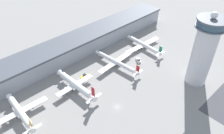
{
  "coord_description": "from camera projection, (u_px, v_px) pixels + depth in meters",
  "views": [
    {
      "loc": [
        -69.81,
        -68.27,
        108.18
      ],
      "look_at": [
        19.23,
        25.04,
        8.96
      ],
      "focal_mm": 35.0,
      "sensor_mm": 36.0,
      "label": 1
    }
  ],
  "objects": [
    {
      "name": "airplane_gate_delta",
      "position": [
        144.0,
        45.0,
        197.57
      ],
      "size": [
        39.92,
        39.98,
        11.04
      ],
      "color": "white",
      "rests_on": "ground"
    },
    {
      "name": "ground_plane",
      "position": [
        117.0,
        107.0,
        143.31
      ],
      "size": [
        1000.0,
        1000.0,
        0.0
      ],
      "primitive_type": "plane",
      "color": "gray"
    },
    {
      "name": "service_truck_baggage",
      "position": [
        138.0,
        60.0,
        183.07
      ],
      "size": [
        5.05,
        6.74,
        3.18
      ],
      "color": "black",
      "rests_on": "ground"
    },
    {
      "name": "service_truck_catering",
      "position": [
        84.0,
        76.0,
        166.83
      ],
      "size": [
        6.55,
        2.74,
        2.45
      ],
      "color": "black",
      "rests_on": "ground"
    },
    {
      "name": "airplane_gate_charlie",
      "position": [
        116.0,
        62.0,
        175.98
      ],
      "size": [
        36.7,
        44.99,
        11.26
      ],
      "color": "white",
      "rests_on": "ground"
    },
    {
      "name": "control_tower",
      "position": [
        204.0,
        51.0,
        147.72
      ],
      "size": [
        19.76,
        19.76,
        54.86
      ],
      "color": "silver",
      "rests_on": "ground"
    },
    {
      "name": "terminal_building",
      "position": [
        57.0,
        54.0,
        178.77
      ],
      "size": [
        244.1,
        25.0,
        15.16
      ],
      "color": "#A3A8B2",
      "rests_on": "ground"
    },
    {
      "name": "airplane_gate_bravo",
      "position": [
        76.0,
        85.0,
        153.44
      ],
      "size": [
        30.48,
        40.48,
        14.32
      ],
      "color": "white",
      "rests_on": "ground"
    },
    {
      "name": "airplane_gate_alpha",
      "position": [
        20.0,
        112.0,
        133.97
      ],
      "size": [
        36.85,
        36.61,
        13.14
      ],
      "color": "white",
      "rests_on": "ground"
    }
  ]
}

